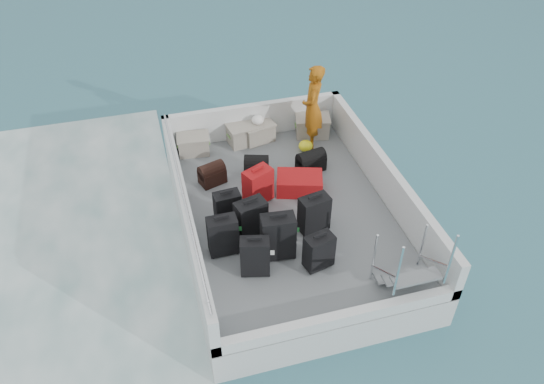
# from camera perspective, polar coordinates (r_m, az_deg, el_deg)

# --- Properties ---
(ground) EXTENTS (160.00, 160.00, 0.00)m
(ground) POSITION_cam_1_polar(r_m,az_deg,el_deg) (9.49, 1.71, -4.74)
(ground) COLOR #1C4E63
(ground) RESTS_ON ground
(wake_foam) EXTENTS (10.00, 10.00, 0.00)m
(wake_foam) POSITION_cam_1_polar(r_m,az_deg,el_deg) (9.64, -27.18, -9.60)
(wake_foam) COLOR white
(wake_foam) RESTS_ON ground
(ferry_hull) EXTENTS (3.60, 5.00, 0.60)m
(ferry_hull) POSITION_cam_1_polar(r_m,az_deg,el_deg) (9.28, 1.74, -3.42)
(ferry_hull) COLOR silver
(ferry_hull) RESTS_ON ground
(deck) EXTENTS (3.30, 4.70, 0.02)m
(deck) POSITION_cam_1_polar(r_m,az_deg,el_deg) (9.07, 1.78, -1.99)
(deck) COLOR slate
(deck) RESTS_ON ferry_hull
(deck_fittings) EXTENTS (3.60, 5.00, 0.90)m
(deck_fittings) POSITION_cam_1_polar(r_m,az_deg,el_deg) (8.68, 4.63, -1.04)
(deck_fittings) COLOR silver
(deck_fittings) RESTS_ON deck
(suitcase_0) EXTENTS (0.47, 0.34, 0.66)m
(suitcase_0) POSITION_cam_1_polar(r_m,az_deg,el_deg) (7.82, -1.84, -7.00)
(suitcase_0) COLOR black
(suitcase_0) RESTS_ON deck
(suitcase_1) EXTENTS (0.46, 0.26, 0.68)m
(suitcase_1) POSITION_cam_1_polar(r_m,az_deg,el_deg) (8.14, -5.30, -4.73)
(suitcase_1) COLOR black
(suitcase_1) RESTS_ON deck
(suitcase_2) EXTENTS (0.44, 0.29, 0.61)m
(suitcase_2) POSITION_cam_1_polar(r_m,az_deg,el_deg) (8.65, -4.79, -1.79)
(suitcase_2) COLOR black
(suitcase_2) RESTS_ON deck
(suitcase_3) EXTENTS (0.54, 0.35, 0.78)m
(suitcase_3) POSITION_cam_1_polar(r_m,az_deg,el_deg) (8.02, 0.65, -4.86)
(suitcase_3) COLOR black
(suitcase_3) RESTS_ON deck
(suitcase_4) EXTENTS (0.54, 0.40, 0.71)m
(suitcase_4) POSITION_cam_1_polar(r_m,az_deg,el_deg) (8.36, -2.28, -3.02)
(suitcase_4) COLOR black
(suitcase_4) RESTS_ON deck
(suitcase_5) EXTENTS (0.56, 0.47, 0.66)m
(suitcase_5) POSITION_cam_1_polar(r_m,az_deg,el_deg) (9.03, -1.51, 0.63)
(suitcase_5) COLOR #9C120C
(suitcase_5) RESTS_ON deck
(suitcase_6) EXTENTS (0.48, 0.35, 0.60)m
(suitcase_6) POSITION_cam_1_polar(r_m,az_deg,el_deg) (7.96, 5.06, -6.44)
(suitcase_6) COLOR black
(suitcase_6) RESTS_ON deck
(suitcase_7) EXTENTS (0.52, 0.36, 0.66)m
(suitcase_7) POSITION_cam_1_polar(r_m,az_deg,el_deg) (8.51, 4.55, -2.40)
(suitcase_7) COLOR black
(suitcase_7) RESTS_ON deck
(suitcase_8) EXTENTS (0.92, 0.74, 0.31)m
(suitcase_8) POSITION_cam_1_polar(r_m,az_deg,el_deg) (9.38, 2.97, 0.95)
(suitcase_8) COLOR #9C120C
(suitcase_8) RESTS_ON deck
(duffel_0) EXTENTS (0.52, 0.43, 0.32)m
(duffel_0) POSITION_cam_1_polar(r_m,az_deg,el_deg) (9.61, -6.45, 1.79)
(duffel_0) COLOR black
(duffel_0) RESTS_ON deck
(duffel_1) EXTENTS (0.51, 0.42, 0.32)m
(duffel_1) POSITION_cam_1_polar(r_m,az_deg,el_deg) (9.74, -1.68, 2.65)
(duffel_1) COLOR black
(duffel_1) RESTS_ON deck
(duffel_2) EXTENTS (0.56, 0.39, 0.32)m
(duffel_2) POSITION_cam_1_polar(r_m,az_deg,el_deg) (9.88, 4.21, 3.16)
(duffel_2) COLOR black
(duffel_2) RESTS_ON deck
(crate_0) EXTENTS (0.62, 0.46, 0.35)m
(crate_0) POSITION_cam_1_polar(r_m,az_deg,el_deg) (10.41, -8.43, 5.03)
(crate_0) COLOR #9D9488
(crate_0) RESTS_ON deck
(crate_1) EXTENTS (0.69, 0.52, 0.38)m
(crate_1) POSITION_cam_1_polar(r_m,az_deg,el_deg) (10.59, -2.98, 6.22)
(crate_1) COLOR #9D9488
(crate_1) RESTS_ON deck
(crate_2) EXTENTS (0.67, 0.54, 0.36)m
(crate_2) POSITION_cam_1_polar(r_m,az_deg,el_deg) (10.65, -1.51, 6.39)
(crate_2) COLOR #9D9488
(crate_2) RESTS_ON deck
(crate_3) EXTENTS (0.74, 0.59, 0.39)m
(crate_3) POSITION_cam_1_polar(r_m,az_deg,el_deg) (10.84, 4.36, 7.04)
(crate_3) COLOR #9D9488
(crate_3) RESTS_ON deck
(yellow_bag) EXTENTS (0.28, 0.26, 0.22)m
(yellow_bag) POSITION_cam_1_polar(r_m,az_deg,el_deg) (10.41, 3.64, 4.98)
(yellow_bag) COLOR yellow
(yellow_bag) RESTS_ON deck
(white_bag) EXTENTS (0.24, 0.24, 0.18)m
(white_bag) POSITION_cam_1_polar(r_m,az_deg,el_deg) (10.51, -1.53, 7.62)
(white_bag) COLOR white
(white_bag) RESTS_ON crate_2
(passenger) EXTENTS (0.61, 0.73, 1.69)m
(passenger) POSITION_cam_1_polar(r_m,az_deg,el_deg) (10.21, 4.39, 9.07)
(passenger) COLOR orange
(passenger) RESTS_ON deck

